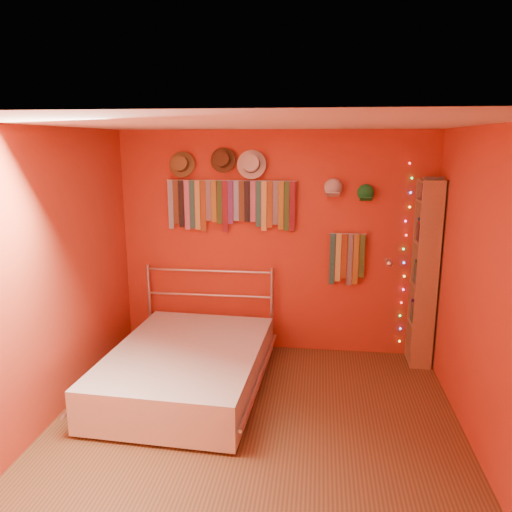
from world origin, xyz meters
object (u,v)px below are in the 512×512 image
at_px(reading_lamp, 389,263).
at_px(bed, 187,367).
at_px(tie_rack, 230,203).
at_px(bookshelf, 429,273).

xyz_separation_m(reading_lamp, bed, (-1.98, -0.89, -0.89)).
bearing_deg(bed, tie_rack, 79.60).
distance_m(bookshelf, bed, 2.68).
relative_size(tie_rack, bookshelf, 0.72).
distance_m(tie_rack, reading_lamp, 1.83).
height_order(tie_rack, bookshelf, bookshelf).
bearing_deg(bed, bookshelf, 23.52).
bearing_deg(bookshelf, reading_lamp, -177.92).
bearing_deg(bookshelf, tie_rack, 175.87).
relative_size(reading_lamp, bookshelf, 0.15).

